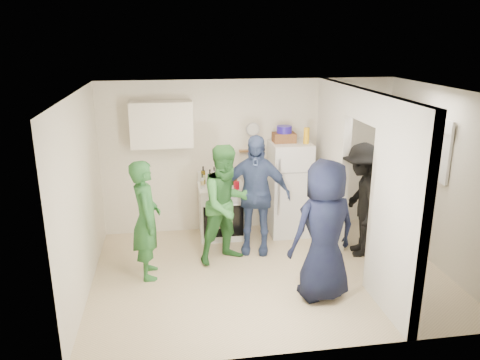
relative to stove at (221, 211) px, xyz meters
name	(u,v)px	position (x,y,z in m)	size (l,w,h in m)	color
floor	(270,273)	(0.51, -1.37, -0.43)	(4.80, 4.80, 0.00)	beige
wall_back	(249,156)	(0.51, 0.33, 0.82)	(4.80, 4.80, 0.00)	silver
wall_front	(310,242)	(0.51, -3.07, 0.82)	(4.80, 4.80, 0.00)	silver
wall_left	(81,197)	(-1.89, -1.37, 0.82)	(3.40, 3.40, 0.00)	silver
wall_right	(441,179)	(2.91, -1.37, 0.82)	(3.40, 3.40, 0.00)	silver
ceiling	(274,91)	(0.51, -1.37, 2.07)	(4.80, 4.80, 0.00)	white
partition_pier_back	(331,162)	(1.71, -0.27, 0.82)	(0.12, 1.20, 2.50)	silver
partition_pier_front	(397,213)	(1.71, -2.47, 0.82)	(0.12, 1.20, 2.50)	silver
partition_header	(365,105)	(1.71, -1.37, 1.87)	(0.12, 1.00, 0.40)	silver
stove	(221,211)	(0.00, 0.00, 0.00)	(0.72, 0.60, 0.86)	white
upper_cabinet	(162,124)	(-0.89, 0.15, 1.42)	(0.95, 0.34, 0.70)	silver
fridge	(289,189)	(1.11, -0.03, 0.34)	(0.63, 0.61, 1.54)	silver
wicker_basket	(284,137)	(1.01, 0.02, 1.18)	(0.35, 0.25, 0.15)	brown
blue_bowl	(284,129)	(1.01, 0.02, 1.31)	(0.24, 0.24, 0.11)	#241593
yellow_cup_stack_top	(306,136)	(1.33, -0.13, 1.23)	(0.09, 0.09, 0.25)	yellow
wall_clock	(253,129)	(0.56, 0.31, 1.27)	(0.22, 0.22, 0.03)	white
spice_shelf	(250,151)	(0.51, 0.28, 0.92)	(0.35, 0.08, 0.03)	olive
nook_window	(436,148)	(2.89, -1.17, 1.22)	(0.03, 0.70, 0.80)	black
nook_window_frame	(435,148)	(2.88, -1.17, 1.22)	(0.04, 0.76, 0.86)	white
nook_valance	(436,123)	(2.85, -1.17, 1.57)	(0.04, 0.82, 0.18)	white
yellow_cup_stack_stove	(215,183)	(-0.12, -0.22, 0.56)	(0.09, 0.09, 0.25)	yellow
red_cup	(236,185)	(0.22, -0.20, 0.49)	(0.09, 0.09, 0.12)	#B00B1A
person_green_left	(146,220)	(-1.13, -1.15, 0.38)	(0.59, 0.39, 1.63)	#2D6E2C
person_green_center	(227,204)	(-0.01, -0.86, 0.43)	(0.84, 0.65, 1.73)	#337636
person_denim	(255,195)	(0.43, -0.62, 0.47)	(1.06, 0.44, 1.80)	#3B4681
person_navy	(324,231)	(1.02, -2.04, 0.46)	(0.87, 0.57, 1.78)	black
person_nook	(362,200)	(1.96, -0.95, 0.42)	(1.10, 0.63, 1.70)	black
bottle_a	(203,175)	(-0.27, 0.14, 0.58)	(0.07, 0.07, 0.29)	brown
bottle_b	(210,179)	(-0.18, -0.07, 0.58)	(0.07, 0.07, 0.30)	#1A4E31
bottle_c	(214,175)	(-0.09, 0.14, 0.57)	(0.06, 0.06, 0.28)	silver
bottle_d	(223,179)	(0.04, -0.04, 0.56)	(0.07, 0.07, 0.25)	#603310
bottle_e	(226,173)	(0.10, 0.17, 0.59)	(0.07, 0.07, 0.33)	#959DA5
bottle_f	(232,176)	(0.19, 0.03, 0.58)	(0.07, 0.07, 0.30)	#173C16
bottle_g	(235,175)	(0.25, 0.15, 0.56)	(0.06, 0.06, 0.26)	brown
bottle_h	(202,181)	(-0.30, -0.11, 0.55)	(0.06, 0.06, 0.24)	silver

